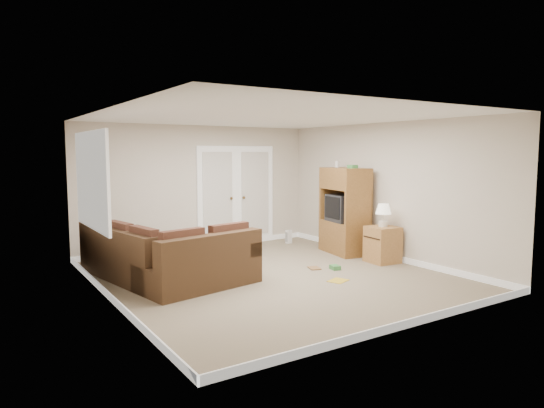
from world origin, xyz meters
TOP-DOWN VIEW (x-y plane):
  - floor at (0.00, 0.00)m, footprint 5.50×5.50m
  - ceiling at (0.00, 0.00)m, footprint 5.00×5.50m
  - wall_left at (-2.50, 0.00)m, footprint 0.02×5.50m
  - wall_right at (2.50, 0.00)m, footprint 0.02×5.50m
  - wall_back at (0.00, 2.75)m, footprint 5.00×0.02m
  - wall_front at (0.00, -2.75)m, footprint 5.00×0.02m
  - baseboards at (0.00, 0.00)m, footprint 5.00×5.50m
  - french_doors at (0.85, 2.71)m, footprint 1.80×0.05m
  - window_left at (-2.46, 1.00)m, footprint 0.05×1.92m
  - sectional_sofa at (-1.57, 0.63)m, footprint 2.20×2.74m
  - coffee_table at (-0.41, 1.17)m, footprint 0.52×1.03m
  - tv_armoire at (2.17, 0.76)m, footprint 0.74×1.12m
  - side_cabinet at (2.20, -0.23)m, footprint 0.54×0.54m
  - space_heater at (1.84, 2.19)m, footprint 0.13×0.11m
  - floor_magazine at (0.70, -0.78)m, footprint 0.37×0.33m
  - floor_greenbox at (1.14, -0.19)m, footprint 0.17×0.21m
  - floor_book at (0.80, 0.07)m, footprint 0.25×0.29m

SIDE VIEW (x-z plane):
  - floor at x=0.00m, z-range 0.00..0.00m
  - floor_magazine at x=0.70m, z-range 0.00..0.01m
  - floor_book at x=0.80m, z-range 0.00..0.02m
  - floor_greenbox at x=1.14m, z-range 0.00..0.07m
  - baseboards at x=0.00m, z-range 0.00..0.10m
  - space_heater at x=1.84m, z-range 0.00..0.29m
  - coffee_table at x=-0.41m, z-range -0.12..0.58m
  - sectional_sofa at x=-1.57m, z-range -0.09..0.72m
  - side_cabinet at x=2.20m, z-range -0.15..0.90m
  - tv_armoire at x=2.17m, z-range -0.05..1.73m
  - french_doors at x=0.85m, z-range -0.03..2.10m
  - wall_left at x=-2.50m, z-range 0.00..2.50m
  - wall_right at x=2.50m, z-range 0.00..2.50m
  - wall_back at x=0.00m, z-range 0.00..2.50m
  - wall_front at x=0.00m, z-range 0.00..2.50m
  - window_left at x=-2.46m, z-range 0.84..2.26m
  - ceiling at x=0.00m, z-range 2.49..2.51m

